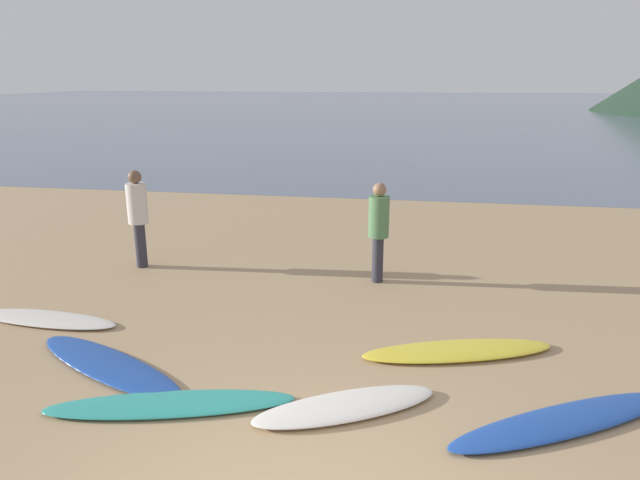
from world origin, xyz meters
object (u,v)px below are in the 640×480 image
Objects in this scene: surfboard_3 at (346,406)px; person_0 at (379,224)px; surfboard_1 at (109,365)px; person_1 at (138,211)px; surfboard_2 at (170,404)px; surfboard_4 at (458,351)px; surfboard_5 at (564,421)px; surfboard_0 at (46,319)px.

person_0 is (0.03, 3.76, 0.90)m from surfboard_3.
surfboard_1 is 3.78m from person_1.
surfboard_2 is 1.06× the size of surfboard_4.
surfboard_4 is 2.76m from person_0.
surfboard_2 is 1.48× the size of person_1.
person_1 is at bearing -20.53° from person_0.
surfboard_1 is 4.82m from surfboard_5.
surfboard_3 is 0.82× the size of surfboard_4.
surfboard_5 is at bearing 99.43° from person_0.
surfboard_0 is at bearing 131.01° from surfboard_2.
person_0 is 0.96× the size of person_1.
surfboard_5 reaches higher than surfboard_1.
surfboard_1 is 1.52× the size of person_0.
person_1 is (-4.03, 3.83, 0.94)m from surfboard_3.
surfboard_2 is at bearing 46.73° from person_0.
surfboard_1 is 4.04m from surfboard_4.
surfboard_4 is at bearing 96.11° from person_0.
surfboard_4 is (5.40, -0.03, 0.00)m from surfboard_0.
person_1 is (-1.28, 3.43, 0.95)m from surfboard_1.
person_0 is at bearing 88.80° from surfboard_5.
surfboard_4 is at bearing -94.67° from person_1.
person_1 reaches higher than surfboard_2.
surfboard_3 reaches higher than surfboard_4.
surfboard_1 is 4.46m from person_0.
person_1 is (0.21, 2.38, 0.95)m from surfboard_0.
person_0 is 4.05m from person_1.
surfboard_0 and surfboard_1 have the same top height.
surfboard_3 reaches higher than surfboard_5.
surfboard_1 is at bearing -139.28° from person_1.
surfboard_3 is at bearing 18.52° from surfboard_1.
surfboard_2 is at bearing 154.95° from surfboard_5.
surfboard_1 is at bearing 132.85° from surfboard_2.
surfboard_5 is at bearing -9.79° from surfboard_2.
surfboard_4 is 1.59m from surfboard_5.
surfboard_0 is 4.94m from person_0.
surfboard_3 is 0.75× the size of surfboard_5.
surfboard_5 reaches higher than surfboard_2.
surfboard_3 is at bearing -113.28° from person_1.
person_0 reaches higher than surfboard_2.
surfboard_5 is at bearing -101.19° from person_1.
person_1 reaches higher than person_0.
surfboard_5 is at bearing -8.38° from surfboard_0.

